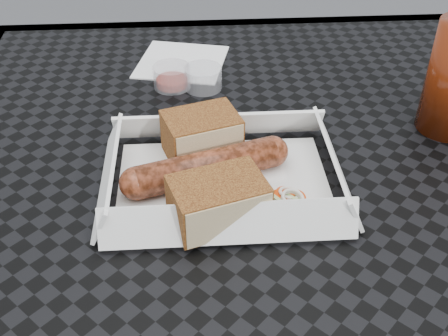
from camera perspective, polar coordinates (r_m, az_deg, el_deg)
name	(u,v)px	position (r m, az deg, el deg)	size (l,w,h in m)	color
patio_table	(262,213)	(0.67, 3.93, -4.55)	(0.80, 0.80, 0.74)	black
food_tray	(223,183)	(0.59, -0.06, -1.56)	(0.22, 0.15, 0.00)	white
bratwurst	(207,167)	(0.58, -1.76, 0.11)	(0.18, 0.08, 0.03)	brown
bread_near	(202,135)	(0.62, -2.28, 3.36)	(0.08, 0.06, 0.05)	brown
bread_far	(218,201)	(0.53, -0.60, -3.38)	(0.09, 0.06, 0.05)	brown
veg_garnish	(289,202)	(0.57, 6.66, -3.44)	(0.03, 0.03, 0.00)	#D93E09
napkin	(182,62)	(0.83, -4.32, 10.71)	(0.12, 0.12, 0.00)	white
condiment_cup_sauce	(172,77)	(0.76, -5.32, 9.23)	(0.05, 0.05, 0.03)	maroon
condiment_cup_empty	(203,78)	(0.76, -2.13, 9.14)	(0.05, 0.05, 0.03)	silver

